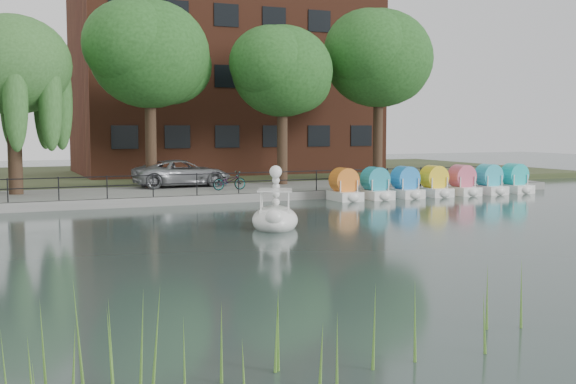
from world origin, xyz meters
TOP-DOWN VIEW (x-y plane):
  - ground_plane at (0.00, 0.00)m, footprint 120.00×120.00m
  - promenade at (0.00, 16.00)m, footprint 40.00×6.00m
  - kerb at (0.00, 13.05)m, footprint 40.00×0.25m
  - land_strip at (0.00, 30.00)m, footprint 60.00×22.00m
  - railing at (0.00, 13.25)m, footprint 32.00×0.05m
  - apartment_building at (7.00, 29.97)m, footprint 20.00×10.07m
  - willow_mid at (-7.50, 17.00)m, footprint 5.32×5.32m
  - broadleaf_center at (-1.00, 18.00)m, footprint 6.00×6.00m
  - broadleaf_right at (6.00, 17.50)m, footprint 5.40×5.40m
  - broadleaf_far at (12.50, 18.50)m, footprint 6.30×6.30m
  - minivan at (0.58, 17.98)m, footprint 2.77×5.80m
  - bicycle at (2.19, 15.17)m, footprint 0.75×1.77m
  - swan_boat at (0.29, 4.65)m, footprint 2.47×2.94m
  - pedal_boat_row at (11.96, 11.97)m, footprint 11.35×1.70m

SIDE VIEW (x-z plane):
  - ground_plane at x=0.00m, z-range 0.00..0.00m
  - land_strip at x=0.00m, z-range 0.00..0.36m
  - promenade at x=0.00m, z-range 0.00..0.40m
  - kerb at x=0.00m, z-range 0.00..0.40m
  - swan_boat at x=0.29m, z-range -0.60..1.53m
  - pedal_boat_row at x=11.96m, z-range -0.09..1.31m
  - bicycle at x=2.19m, z-range 0.40..1.40m
  - railing at x=0.00m, z-range 0.65..1.65m
  - minivan at x=0.58m, z-range 0.40..2.00m
  - willow_mid at x=-7.50m, z-range 2.17..10.32m
  - broadleaf_right at x=6.00m, z-range 2.22..10.55m
  - broadleaf_center at x=-1.00m, z-range 2.44..11.69m
  - broadleaf_far at x=12.50m, z-range 2.54..12.25m
  - apartment_building at x=7.00m, z-range 0.36..18.36m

